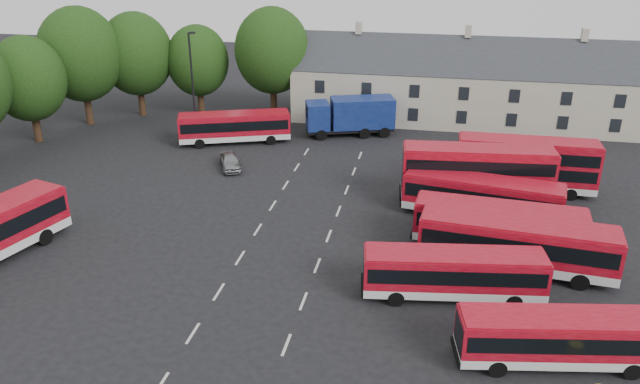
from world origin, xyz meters
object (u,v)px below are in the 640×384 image
(bus_row_a, at_px, (562,335))
(bus_dd_south, at_px, (477,172))
(silver_car, at_px, (230,161))
(lamppost, at_px, (193,84))
(box_truck, at_px, (351,115))

(bus_row_a, relative_size, bus_dd_south, 0.89)
(silver_car, bearing_deg, bus_row_a, -67.99)
(bus_dd_south, height_order, lamppost, lamppost)
(bus_row_a, relative_size, silver_car, 2.55)
(bus_row_a, height_order, box_truck, box_truck)
(bus_dd_south, relative_size, silver_car, 2.85)
(box_truck, bearing_deg, silver_car, -147.41)
(box_truck, bearing_deg, bus_dd_south, -69.69)
(bus_dd_south, bearing_deg, silver_car, 165.16)
(bus_dd_south, bearing_deg, box_truck, 123.36)
(box_truck, xyz_separation_m, lamppost, (-14.34, -4.55, 3.44))
(silver_car, bearing_deg, bus_dd_south, -35.23)
(bus_dd_south, relative_size, lamppost, 1.08)
(silver_car, height_order, lamppost, lamppost)
(box_truck, height_order, silver_car, box_truck)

